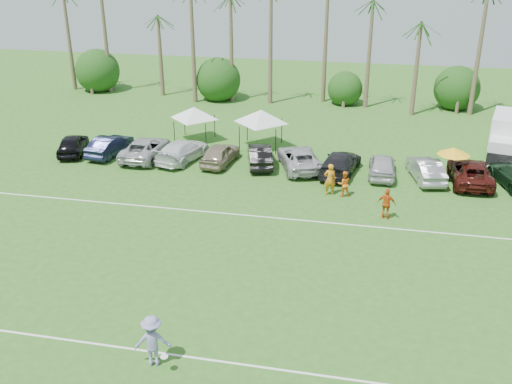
# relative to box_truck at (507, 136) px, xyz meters

# --- Properties ---
(ground) EXTENTS (120.00, 120.00, 0.00)m
(ground) POSITION_rel_box_truck_xyz_m (-18.02, -26.99, -1.56)
(ground) COLOR #2E601C
(ground) RESTS_ON ground
(field_lines) EXTENTS (80.00, 12.10, 0.01)m
(field_lines) POSITION_rel_box_truck_xyz_m (-18.02, -18.99, -1.56)
(field_lines) COLOR white
(field_lines) RESTS_ON ground
(palm_tree_0) EXTENTS (2.40, 2.40, 8.90)m
(palm_tree_0) POSITION_rel_box_truck_xyz_m (-40.02, 11.01, 5.92)
(palm_tree_0) COLOR brown
(palm_tree_0) RESTS_ON ground
(palm_tree_1) EXTENTS (2.40, 2.40, 9.90)m
(palm_tree_1) POSITION_rel_box_truck_xyz_m (-35.02, 11.01, 6.79)
(palm_tree_1) COLOR brown
(palm_tree_1) RESTS_ON ground
(palm_tree_4) EXTENTS (2.40, 2.40, 8.90)m
(palm_tree_4) POSITION_rel_box_truck_xyz_m (-22.02, 11.01, 5.92)
(palm_tree_4) COLOR brown
(palm_tree_4) RESTS_ON ground
(palm_tree_5) EXTENTS (2.40, 2.40, 9.90)m
(palm_tree_5) POSITION_rel_box_truck_xyz_m (-18.02, 11.01, 6.79)
(palm_tree_5) COLOR brown
(palm_tree_5) RESTS_ON ground
(palm_tree_6) EXTENTS (2.40, 2.40, 10.90)m
(palm_tree_6) POSITION_rel_box_truck_xyz_m (-14.02, 11.01, 7.65)
(palm_tree_6) COLOR brown
(palm_tree_6) RESTS_ON ground
(palm_tree_8) EXTENTS (2.40, 2.40, 8.90)m
(palm_tree_8) POSITION_rel_box_truck_xyz_m (-5.02, 11.01, 5.92)
(palm_tree_8) COLOR brown
(palm_tree_8) RESTS_ON ground
(palm_tree_9) EXTENTS (2.40, 2.40, 9.90)m
(palm_tree_9) POSITION_rel_box_truck_xyz_m (-0.02, 11.01, 6.79)
(palm_tree_9) COLOR brown
(palm_tree_9) RESTS_ON ground
(bush_tree_0) EXTENTS (4.00, 4.00, 4.00)m
(bush_tree_0) POSITION_rel_box_truck_xyz_m (-37.02, 12.01, 0.23)
(bush_tree_0) COLOR brown
(bush_tree_0) RESTS_ON ground
(bush_tree_1) EXTENTS (4.00, 4.00, 4.00)m
(bush_tree_1) POSITION_rel_box_truck_xyz_m (-24.02, 12.01, 0.23)
(bush_tree_1) COLOR brown
(bush_tree_1) RESTS_ON ground
(bush_tree_2) EXTENTS (4.00, 4.00, 4.00)m
(bush_tree_2) POSITION_rel_box_truck_xyz_m (-12.02, 12.01, 0.23)
(bush_tree_2) COLOR brown
(bush_tree_2) RESTS_ON ground
(bush_tree_3) EXTENTS (4.00, 4.00, 4.00)m
(bush_tree_3) POSITION_rel_box_truck_xyz_m (-2.02, 12.01, 0.23)
(bush_tree_3) COLOR brown
(bush_tree_3) RESTS_ON ground
(sideline_player_a) EXTENTS (0.81, 0.63, 1.96)m
(sideline_player_a) POSITION_rel_box_truck_xyz_m (-11.58, -9.15, -0.58)
(sideline_player_a) COLOR orange
(sideline_player_a) RESTS_ON ground
(sideline_player_b) EXTENTS (0.91, 0.79, 1.58)m
(sideline_player_b) POSITION_rel_box_truck_xyz_m (-10.73, -9.22, -0.77)
(sideline_player_b) COLOR orange
(sideline_player_b) RESTS_ON ground
(sideline_player_c) EXTENTS (1.10, 0.65, 1.76)m
(sideline_player_c) POSITION_rel_box_truck_xyz_m (-8.26, -11.80, -0.69)
(sideline_player_c) COLOR #CF5717
(sideline_player_c) RESTS_ON ground
(box_truck) EXTENTS (3.40, 6.01, 2.93)m
(box_truck) POSITION_rel_box_truck_xyz_m (0.00, 0.00, 0.00)
(box_truck) COLOR white
(box_truck) RESTS_ON ground
(canopy_tent_left) EXTENTS (3.81, 3.81, 3.09)m
(canopy_tent_left) POSITION_rel_box_truck_xyz_m (-22.53, -0.98, 1.08)
(canopy_tent_left) COLOR black
(canopy_tent_left) RESTS_ON ground
(canopy_tent_right) EXTENTS (4.11, 4.11, 3.33)m
(canopy_tent_right) POSITION_rel_box_truck_xyz_m (-17.29, -1.49, 1.29)
(canopy_tent_right) COLOR black
(canopy_tent_right) RESTS_ON ground
(market_umbrella) EXTENTS (2.05, 2.05, 2.29)m
(market_umbrella) POSITION_rel_box_truck_xyz_m (-4.25, -5.62, 0.49)
(market_umbrella) COLOR black
(market_umbrella) RESTS_ON ground
(frisbee_player) EXTENTS (1.44, 1.05, 2.01)m
(frisbee_player) POSITION_rel_box_truck_xyz_m (-16.44, -25.58, -0.56)
(frisbee_player) COLOR #8781B7
(frisbee_player) RESTS_ON ground
(parked_car_0) EXTENTS (2.80, 4.51, 1.43)m
(parked_car_0) POSITION_rel_box_truck_xyz_m (-30.22, -5.57, -0.85)
(parked_car_0) COLOR black
(parked_car_0) RESTS_ON ground
(parked_car_1) EXTENTS (2.01, 4.50, 1.43)m
(parked_car_1) POSITION_rel_box_truck_xyz_m (-27.51, -5.30, -0.85)
(parked_car_1) COLOR black
(parked_car_1) RESTS_ON ground
(parked_car_2) EXTENTS (2.41, 5.17, 1.43)m
(parked_car_2) POSITION_rel_box_truck_xyz_m (-24.79, -5.38, -0.85)
(parked_car_2) COLOR #ABACAE
(parked_car_2) RESTS_ON ground
(parked_car_3) EXTENTS (3.14, 5.28, 1.43)m
(parked_car_3) POSITION_rel_box_truck_xyz_m (-22.08, -5.31, -0.85)
(parked_car_3) COLOR white
(parked_car_3) RESTS_ON ground
(parked_car_4) EXTENTS (2.15, 4.37, 1.43)m
(parked_car_4) POSITION_rel_box_truck_xyz_m (-19.36, -5.44, -0.85)
(parked_car_4) COLOR gray
(parked_car_4) RESTS_ON ground
(parked_car_5) EXTENTS (2.58, 4.59, 1.43)m
(parked_car_5) POSITION_rel_box_truck_xyz_m (-16.65, -5.17, -0.85)
(parked_car_5) COLOR black
(parked_car_5) RESTS_ON ground
(parked_car_6) EXTENTS (3.99, 5.66, 1.43)m
(parked_car_6) POSITION_rel_box_truck_xyz_m (-13.93, -5.19, -0.85)
(parked_car_6) COLOR #B2B2B2
(parked_car_6) RESTS_ON ground
(parked_car_7) EXTENTS (2.88, 5.22, 1.43)m
(parked_car_7) POSITION_rel_box_truck_xyz_m (-11.22, -5.55, -0.85)
(parked_car_7) COLOR black
(parked_car_7) RESTS_ON ground
(parked_car_8) EXTENTS (1.70, 4.21, 1.43)m
(parked_car_8) POSITION_rel_box_truck_xyz_m (-8.50, -5.45, -0.85)
(parked_car_8) COLOR #B7B7B7
(parked_car_8) RESTS_ON ground
(parked_car_9) EXTENTS (2.41, 4.57, 1.43)m
(parked_car_9) POSITION_rel_box_truck_xyz_m (-5.79, -5.57, -0.85)
(parked_car_9) COLOR gray
(parked_car_9) RESTS_ON ground
(parked_car_10) EXTENTS (2.46, 5.19, 1.43)m
(parked_car_10) POSITION_rel_box_truck_xyz_m (-3.07, -5.52, -0.85)
(parked_car_10) COLOR #44120E
(parked_car_10) RESTS_ON ground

